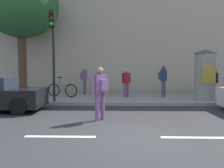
# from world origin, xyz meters

# --- Properties ---
(ground_plane) EXTENTS (80.00, 80.00, 0.00)m
(ground_plane) POSITION_xyz_m (0.00, 0.00, 0.00)
(ground_plane) COLOR #2B2B2D
(sidewalk_curb) EXTENTS (36.00, 4.00, 0.15)m
(sidewalk_curb) POSITION_xyz_m (0.00, 7.00, 0.07)
(sidewalk_curb) COLOR gray
(sidewalk_curb) RESTS_ON ground_plane
(lane_markings) EXTENTS (25.80, 0.16, 0.01)m
(lane_markings) POSITION_xyz_m (-0.00, 0.00, 0.00)
(lane_markings) COLOR silver
(lane_markings) RESTS_ON ground_plane
(building_backdrop) EXTENTS (36.00, 5.00, 9.56)m
(building_backdrop) POSITION_xyz_m (0.00, 12.00, 4.78)
(building_backdrop) COLOR #B7A893
(building_backdrop) RESTS_ON ground_plane
(traffic_light) EXTENTS (0.24, 0.45, 4.17)m
(traffic_light) POSITION_xyz_m (-3.26, 5.24, 2.96)
(traffic_light) COLOR black
(traffic_light) RESTS_ON sidewalk_curb
(poster_column) EXTENTS (1.10, 1.10, 2.48)m
(poster_column) POSITION_xyz_m (4.01, 6.14, 1.41)
(poster_column) COLOR gray
(poster_column) RESTS_ON sidewalk_curb
(street_tree) EXTENTS (4.20, 4.20, 6.85)m
(street_tree) POSITION_xyz_m (-5.73, 7.88, 5.18)
(street_tree) COLOR #4C3826
(street_tree) RESTS_ON sidewalk_curb
(pedestrian_near_pole) EXTENTS (0.54, 0.54, 1.76)m
(pedestrian_near_pole) POSITION_xyz_m (-0.84, 1.97, 1.06)
(pedestrian_near_pole) COLOR #724C84
(pedestrian_near_pole) RESTS_ON ground_plane
(pedestrian_in_dark_shirt) EXTENTS (0.51, 0.55, 1.71)m
(pedestrian_in_dark_shirt) POSITION_xyz_m (2.18, 7.32, 1.18)
(pedestrian_in_dark_shirt) COLOR #4C4C51
(pedestrian_in_dark_shirt) RESTS_ON sidewalk_curb
(pedestrian_in_red_top) EXTENTS (0.41, 0.50, 1.53)m
(pedestrian_in_red_top) POSITION_xyz_m (4.90, 7.12, 1.03)
(pedestrian_in_red_top) COLOR silver
(pedestrian_in_red_top) RESTS_ON sidewalk_curb
(pedestrian_tallest) EXTENTS (0.48, 0.43, 1.51)m
(pedestrian_tallest) POSITION_xyz_m (0.18, 7.12, 1.02)
(pedestrian_tallest) COLOR #724C84
(pedestrian_tallest) RESTS_ON sidewalk_curb
(pedestrian_with_backpack) EXTENTS (0.39, 0.63, 1.67)m
(pedestrian_with_backpack) POSITION_xyz_m (-2.26, 8.40, 1.15)
(pedestrian_with_backpack) COLOR #4C4C51
(pedestrian_with_backpack) RESTS_ON sidewalk_curb
(bicycle_leaning) EXTENTS (1.72, 0.55, 1.09)m
(bicycle_leaning) POSITION_xyz_m (-3.28, 7.13, 0.54)
(bicycle_leaning) COLOR black
(bicycle_leaning) RESTS_ON sidewalk_curb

